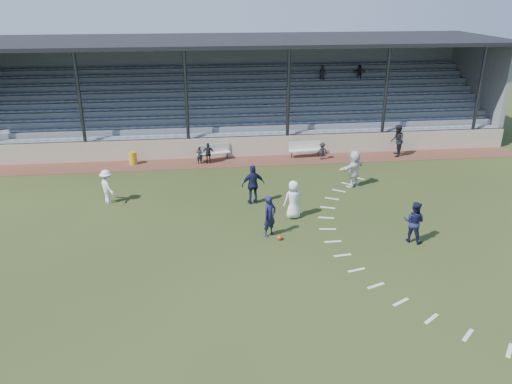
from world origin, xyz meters
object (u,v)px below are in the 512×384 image
bench_left (214,151)px  bench_right (305,148)px  trash_bin (133,158)px  player_white_lead (293,200)px  football (280,238)px  player_navy_lead (270,216)px  official (397,141)px

bench_left → bench_right: size_ratio=1.00×
bench_right → trash_bin: size_ratio=2.77×
player_white_lead → football: bearing=56.0°
trash_bin → player_white_lead: size_ratio=0.42×
player_white_lead → player_navy_lead: (-1.28, -1.61, 0.00)m
bench_left → player_white_lead: player_white_lead is taller
football → player_navy_lead: (-0.35, 0.45, 0.77)m
player_white_lead → official: size_ratio=0.90×
bench_right → football: bearing=-111.3°
bench_right → player_navy_lead: 10.74m
player_white_lead → trash_bin: bearing=-56.0°
bench_left → player_navy_lead: player_navy_lead is taller
football → bench_left: bearing=102.1°
bench_left → trash_bin: 4.71m
football → official: 13.41m
bench_right → official: 5.59m
football → official: bearing=48.8°
football → official: (8.82, 10.06, 0.88)m
trash_bin → player_white_lead: 11.47m
player_navy_lead → bench_right: bearing=32.5°
football → player_white_lead: 2.39m
football → player_white_lead: size_ratio=0.12×
trash_bin → bench_right: bearing=1.1°
trash_bin → football: trash_bin is taller
trash_bin → official: size_ratio=0.38×
player_navy_lead → bench_left: bearing=62.9°
trash_bin → football: (6.97, -10.36, -0.28)m
trash_bin → player_navy_lead: (6.62, -9.91, 0.49)m
bench_right → official: size_ratio=1.05×
player_white_lead → bench_left: bearing=-79.0°
bench_right → football: bench_right is taller
official → bench_right: bearing=-79.2°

